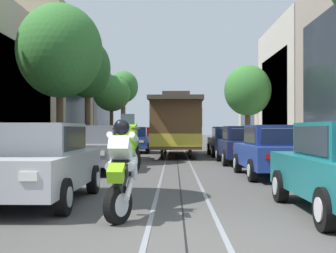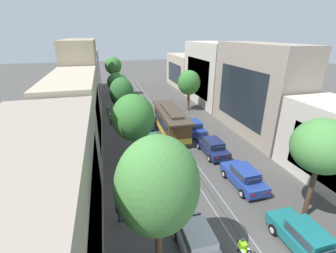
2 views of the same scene
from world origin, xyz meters
name	(u,v)px [view 1 (image 1 of 2)]	position (x,y,z in m)	size (l,w,h in m)	color
ground_plane	(177,154)	(0.00, 21.00, 0.00)	(160.00, 160.00, 0.00)	#4C4947
trolley_track_rails	(176,151)	(0.00, 24.25, 0.00)	(1.14, 60.49, 0.01)	gray
building_facade_left	(27,88)	(-10.11, 24.88, 4.22)	(5.32, 52.19, 10.41)	gray
building_facade_right	(328,88)	(10.40, 25.57, 4.29)	(5.79, 52.19, 10.21)	beige
parked_car_silver_near_left	(37,162)	(-2.88, 3.20, 0.80)	(2.04, 4.38, 1.58)	#B7B7BC
parked_car_grey_second_left	(97,148)	(-2.81, 9.81, 0.80)	(2.12, 4.41, 1.58)	slate
parked_car_green_mid_left	(116,143)	(-2.88, 15.68, 0.80)	(2.06, 4.39, 1.58)	#1E6038
parked_car_blue_fourth_left	(134,140)	(-2.64, 22.41, 0.80)	(2.07, 4.39, 1.58)	#233D93
parked_car_red_fifth_left	(142,138)	(-2.63, 29.10, 0.80)	(2.02, 4.37, 1.58)	red
parked_car_blue_second_right	(273,151)	(2.88, 8.08, 0.80)	(2.04, 4.38, 1.58)	#233D93
parked_car_navy_mid_right	(243,145)	(2.74, 13.40, 0.80)	(2.01, 4.37, 1.58)	#19234C
parked_car_blue_fourth_right	(228,141)	(2.74, 18.81, 0.80)	(2.03, 4.37, 1.58)	#233D93
street_tree_kerb_left_second	(60,51)	(-4.89, 13.00, 4.70)	(3.53, 3.73, 6.67)	brown
street_tree_kerb_left_mid	(88,70)	(-5.20, 20.71, 4.93)	(2.68, 2.45, 6.71)	brown
street_tree_kerb_left_fourth	(112,94)	(-5.14, 30.51, 4.28)	(2.99, 2.96, 5.74)	#4C3826
street_tree_kerb_left_far	(123,88)	(-5.19, 39.33, 5.53)	(2.97, 2.99, 7.22)	brown
street_tree_kerb_right_second	(248,91)	(5.22, 27.45, 4.25)	(3.42, 2.92, 6.13)	brown
cable_car_trolley	(177,125)	(0.00, 18.75, 1.66)	(2.74, 9.16, 3.28)	brown
motorcycle_with_rider	(123,163)	(-0.99, 1.64, 0.91)	(0.52, 1.87, 1.73)	black
pedestrian_on_left_pavement	(83,137)	(-6.86, 27.70, 0.90)	(0.55, 0.41, 1.60)	#4C4233
pedestrian_crossing_far	(76,137)	(-6.67, 24.28, 0.91)	(0.55, 0.36, 1.61)	black
fire_hydrant	(310,161)	(4.29, 9.15, 0.42)	(0.40, 0.22, 0.84)	gold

